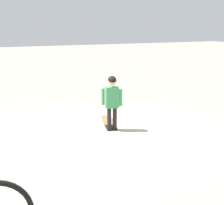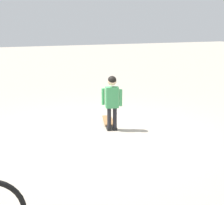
# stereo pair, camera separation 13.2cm
# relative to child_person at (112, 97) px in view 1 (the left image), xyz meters

# --- Properties ---
(ground_plane) EXTENTS (50.00, 50.00, 0.00)m
(ground_plane) POSITION_rel_child_person_xyz_m (-0.29, -0.09, -0.66)
(ground_plane) COLOR #9E9384
(child_person) EXTENTS (0.32, 0.29, 1.06)m
(child_person) POSITION_rel_child_person_xyz_m (0.00, 0.00, 0.00)
(child_person) COLOR black
(child_person) RESTS_ON ground
(skateboard) EXTENTS (0.39, 0.71, 0.07)m
(skateboard) POSITION_rel_child_person_xyz_m (0.11, 0.46, -0.60)
(skateboard) COLOR olive
(skateboard) RESTS_ON ground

